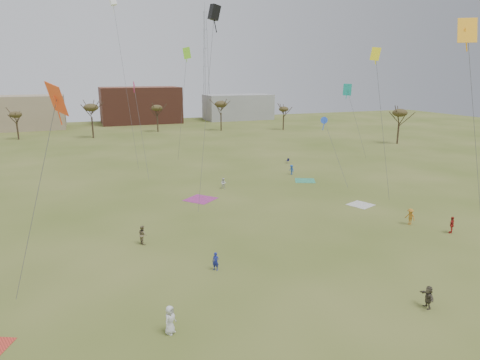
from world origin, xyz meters
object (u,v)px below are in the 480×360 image
object	(u,v)px
camp_chair_right	(287,162)
radio_tower	(206,66)
flyer_near_left	(170,320)
flyer_near_right	(216,261)
spectator_fore_a	(452,225)

from	to	relation	value
camp_chair_right	radio_tower	world-z (taller)	radio_tower
flyer_near_left	flyer_near_right	size ratio (longest dim) A/B	1.21
radio_tower	flyer_near_right	bearing A→B (deg)	-106.28
flyer_near_left	camp_chair_right	bearing A→B (deg)	12.53
flyer_near_left	radio_tower	size ratio (longest dim) A/B	0.05
spectator_fore_a	camp_chair_right	size ratio (longest dim) A/B	2.08
flyer_near_left	spectator_fore_a	bearing A→B (deg)	-29.96
flyer_near_right	radio_tower	xyz separation A→B (m)	(35.44, 121.36, 18.41)
flyer_near_right	camp_chair_right	size ratio (longest dim) A/B	1.84
camp_chair_right	radio_tower	size ratio (longest dim) A/B	0.02
flyer_near_right	flyer_near_left	bearing A→B (deg)	-87.76
flyer_near_left	flyer_near_right	bearing A→B (deg)	11.60
camp_chair_right	flyer_near_right	bearing A→B (deg)	-57.06
camp_chair_right	spectator_fore_a	bearing A→B (deg)	-22.70
flyer_near_left	camp_chair_right	distance (m)	55.25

